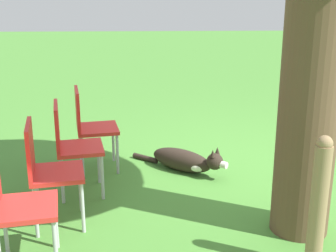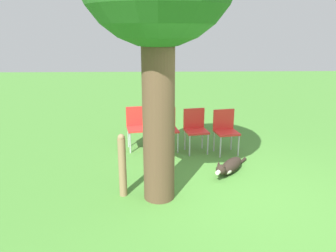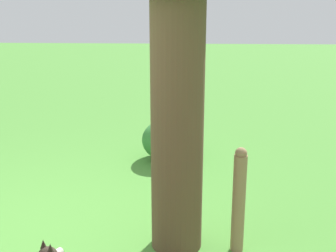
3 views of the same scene
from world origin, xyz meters
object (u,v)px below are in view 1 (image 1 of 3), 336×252
at_px(red_chair_3, 13,200).
at_px(red_chair_2, 46,166).
at_px(fence_post, 318,204).
at_px(dog, 186,161).
at_px(red_chair_0, 90,123).
at_px(red_chair_1, 71,142).

bearing_deg(red_chair_3, red_chair_2, 69.87).
bearing_deg(fence_post, dog, -67.21).
relative_size(dog, red_chair_2, 1.12).
bearing_deg(red_chair_0, red_chair_1, -110.13).
bearing_deg(red_chair_3, red_chair_0, 69.87).
height_order(dog, red_chair_0, red_chair_0).
bearing_deg(fence_post, red_chair_2, -19.67).
bearing_deg(red_chair_1, red_chair_0, 69.87).
relative_size(red_chair_0, red_chair_2, 1.00).
height_order(dog, red_chair_3, red_chair_3).
relative_size(dog, fence_post, 1.00).
bearing_deg(red_chair_0, red_chair_2, -110.13).
bearing_deg(fence_post, red_chair_3, -2.89).
distance_m(fence_post, red_chair_0, 2.59).
xyz_separation_m(red_chair_1, red_chair_2, (0.10, 0.60, 0.00)).
relative_size(red_chair_1, red_chair_2, 1.00).
bearing_deg(red_chair_0, fence_post, -57.73).
bearing_deg(red_chair_2, dog, 31.32).
relative_size(red_chair_1, red_chair_3, 1.00).
relative_size(fence_post, red_chair_0, 1.12).
bearing_deg(red_chair_2, red_chair_0, 69.87).
height_order(red_chair_2, red_chair_3, same).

